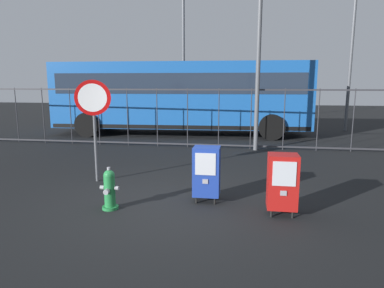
{
  "coord_description": "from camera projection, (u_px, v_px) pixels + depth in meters",
  "views": [
    {
      "loc": [
        1.37,
        -5.71,
        2.15
      ],
      "look_at": [
        0.3,
        1.2,
        0.9
      ],
      "focal_mm": 31.72,
      "sensor_mm": 36.0,
      "label": 1
    }
  ],
  "objects": [
    {
      "name": "newspaper_box_secondary",
      "position": [
        282.0,
        181.0,
        5.55
      ],
      "size": [
        0.48,
        0.42,
        1.02
      ],
      "color": "black",
      "rests_on": "ground_plane"
    },
    {
      "name": "stop_sign",
      "position": [
        93.0,
        109.0,
        7.28
      ],
      "size": [
        0.71,
        0.31,
        2.23
      ],
      "color": "#4C4F54",
      "rests_on": "ground_plane"
    },
    {
      "name": "fire_hydrant",
      "position": [
        110.0,
        189.0,
        5.83
      ],
      "size": [
        0.33,
        0.32,
        0.75
      ],
      "color": "#1E7238",
      "rests_on": "ground_plane"
    },
    {
      "name": "street_light_near_left",
      "position": [
        183.0,
        43.0,
        16.82
      ],
      "size": [
        0.32,
        0.32,
        7.12
      ],
      "color": "#4C4F54",
      "rests_on": "ground_plane"
    },
    {
      "name": "street_light_far_left",
      "position": [
        260.0,
        11.0,
        10.36
      ],
      "size": [
        0.32,
        0.32,
        7.52
      ],
      "color": "#4C4F54",
      "rests_on": "ground_plane"
    },
    {
      "name": "ground_plane",
      "position": [
        166.0,
        204.0,
        6.13
      ],
      "size": [
        60.0,
        60.0,
        0.0
      ],
      "primitive_type": "plane",
      "color": "black"
    },
    {
      "name": "fence_barrier",
      "position": [
        203.0,
        118.0,
        11.38
      ],
      "size": [
        18.03,
        0.04,
        2.0
      ],
      "color": "#2D2D33",
      "rests_on": "ground_plane"
    },
    {
      "name": "street_light_near_right",
      "position": [
        353.0,
        35.0,
        14.93
      ],
      "size": [
        0.32,
        0.32,
        7.42
      ],
      "color": "#4C4F54",
      "rests_on": "ground_plane"
    },
    {
      "name": "newspaper_box_primary",
      "position": [
        207.0,
        171.0,
        6.19
      ],
      "size": [
        0.48,
        0.42,
        1.02
      ],
      "color": "black",
      "rests_on": "ground_plane"
    },
    {
      "name": "bus_near",
      "position": [
        181.0,
        94.0,
        14.37
      ],
      "size": [
        10.6,
        3.16,
        3.0
      ],
      "rotation": [
        0.0,
        0.0,
        0.05
      ],
      "color": "#19519E",
      "rests_on": "ground_plane"
    }
  ]
}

